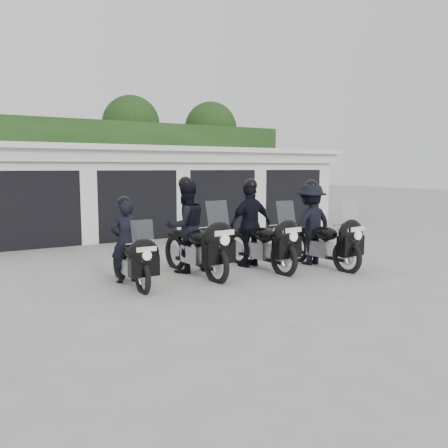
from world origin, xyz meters
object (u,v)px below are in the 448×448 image
police_bike_a (130,249)px  police_bike_c (256,229)px  police_bike_b (191,232)px  police_bike_d (316,228)px

police_bike_a → police_bike_c: (3.02, 0.06, 0.18)m
police_bike_b → police_bike_a: bearing=-173.5°
police_bike_a → police_bike_d: police_bike_d is taller
police_bike_a → police_bike_b: police_bike_b is taller
police_bike_a → police_bike_c: 3.03m
police_bike_c → police_bike_d: bearing=-24.8°
police_bike_c → police_bike_d: size_ratio=1.02×
police_bike_a → police_bike_d: (4.38, -0.45, 0.17)m
police_bike_a → police_bike_d: bearing=-4.4°
police_bike_a → police_bike_d: 4.41m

